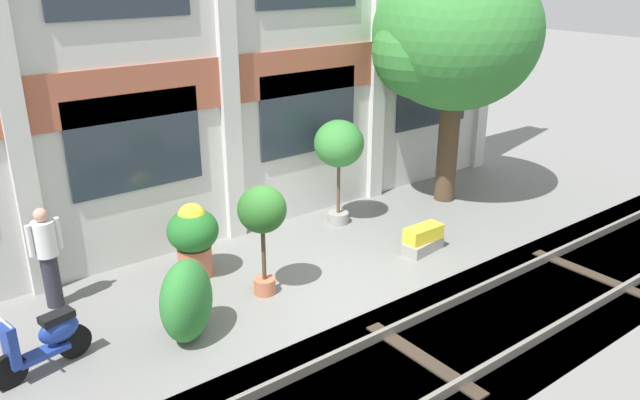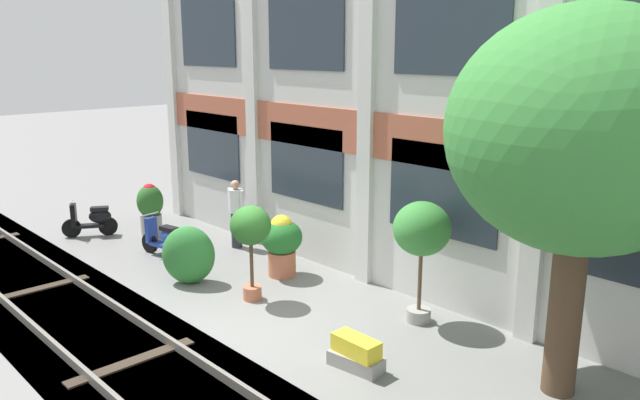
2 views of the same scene
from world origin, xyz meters
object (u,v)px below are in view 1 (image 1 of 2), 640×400
at_px(broadleaf_tree, 456,39).
at_px(potted_plant_tall_urn, 262,215).
at_px(potted_plant_square_trough, 423,240).
at_px(resident_by_doorway, 47,255).
at_px(potted_plant_stone_basin, 193,235).
at_px(scooter_near_curb, 45,341).
at_px(topiary_hedge, 186,301).
at_px(potted_plant_terracotta_small, 339,147).

relative_size(broadleaf_tree, potted_plant_tall_urn, 2.85).
bearing_deg(potted_plant_square_trough, resident_by_doorway, 160.24).
distance_m(broadleaf_tree, potted_plant_square_trough, 4.47).
xyz_separation_m(potted_plant_stone_basin, scooter_near_curb, (-2.82, -1.23, -0.33)).
xyz_separation_m(resident_by_doorway, topiary_hedge, (1.29, -2.14, -0.29)).
bearing_deg(resident_by_doorway, topiary_hedge, 24.08).
relative_size(potted_plant_square_trough, resident_by_doorway, 0.54).
bearing_deg(potted_plant_square_trough, potted_plant_stone_basin, 155.56).
bearing_deg(potted_plant_stone_basin, potted_plant_terracotta_small, 4.89).
height_order(broadleaf_tree, potted_plant_tall_urn, broadleaf_tree).
relative_size(potted_plant_stone_basin, scooter_near_curb, 0.98).
height_order(potted_plant_tall_urn, topiary_hedge, potted_plant_tall_urn).
bearing_deg(scooter_near_curb, topiary_hedge, 154.85).
bearing_deg(potted_plant_stone_basin, resident_by_doorway, 168.87).
xyz_separation_m(potted_plant_tall_urn, scooter_near_curb, (-3.43, 0.04, -0.96)).
distance_m(potted_plant_tall_urn, scooter_near_curb, 3.57).
xyz_separation_m(potted_plant_stone_basin, potted_plant_square_trough, (3.86, -1.75, -0.52)).
relative_size(potted_plant_tall_urn, potted_plant_square_trough, 2.08).
xyz_separation_m(potted_plant_stone_basin, resident_by_doorway, (-2.26, 0.44, 0.14)).
xyz_separation_m(potted_plant_square_trough, scooter_near_curb, (-6.68, 0.52, 0.20)).
bearing_deg(broadleaf_tree, potted_plant_tall_urn, -168.51).
xyz_separation_m(potted_plant_tall_urn, potted_plant_square_trough, (3.24, -0.48, -1.16)).
relative_size(potted_plant_stone_basin, potted_plant_tall_urn, 0.72).
height_order(broadleaf_tree, topiary_hedge, broadleaf_tree).
distance_m(broadleaf_tree, potted_plant_stone_basin, 6.90).
bearing_deg(potted_plant_stone_basin, broadleaf_tree, -1.08).
height_order(scooter_near_curb, resident_by_doorway, resident_by_doorway).
xyz_separation_m(potted_plant_stone_basin, topiary_hedge, (-0.97, -1.69, -0.15)).
height_order(potted_plant_terracotta_small, potted_plant_stone_basin, potted_plant_terracotta_small).
bearing_deg(topiary_hedge, broadleaf_tree, 12.25).
relative_size(potted_plant_stone_basin, resident_by_doorway, 0.80).
bearing_deg(scooter_near_curb, potted_plant_square_trough, 164.46).
xyz_separation_m(broadleaf_tree, potted_plant_square_trough, (-2.42, -1.64, -3.39)).
bearing_deg(potted_plant_square_trough, topiary_hedge, 179.28).
distance_m(potted_plant_tall_urn, potted_plant_square_trough, 3.48).
distance_m(potted_plant_terracotta_small, topiary_hedge, 4.97).
height_order(broadleaf_tree, scooter_near_curb, broadleaf_tree).
bearing_deg(broadleaf_tree, resident_by_doorway, 176.23).
bearing_deg(scooter_near_curb, potted_plant_terracotta_small, -177.39).
bearing_deg(scooter_near_curb, broadleaf_tree, 175.91).
relative_size(potted_plant_terracotta_small, potted_plant_stone_basin, 1.64).
bearing_deg(scooter_near_curb, resident_by_doorway, -119.40).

